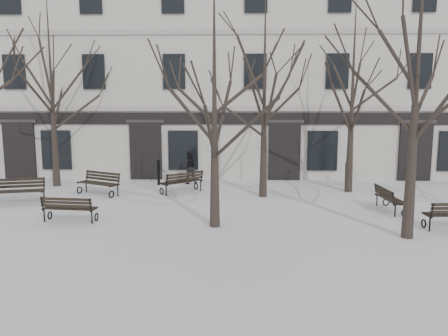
{
  "coord_description": "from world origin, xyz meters",
  "views": [
    {
      "loc": [
        1.1,
        -13.94,
        3.87
      ],
      "look_at": [
        0.61,
        3.0,
        1.34
      ],
      "focal_mm": 35.0,
      "sensor_mm": 36.0,
      "label": 1
    }
  ],
  "objects_px": {
    "tree_2": "(420,35)",
    "bench_5": "(389,198)",
    "tree_1": "(214,73)",
    "bench_1": "(69,208)",
    "bench_4": "(182,181)",
    "bench_0": "(18,190)",
    "bench_3": "(99,182)"
  },
  "relations": [
    {
      "from": "tree_2",
      "to": "bench_5",
      "type": "xyz_separation_m",
      "value": [
        0.54,
        3.15,
        -5.23
      ]
    },
    {
      "from": "tree_1",
      "to": "bench_1",
      "type": "xyz_separation_m",
      "value": [
        -4.79,
        0.36,
        -4.29
      ]
    },
    {
      "from": "bench_4",
      "to": "bench_5",
      "type": "relative_size",
      "value": 1.04
    },
    {
      "from": "tree_1",
      "to": "tree_2",
      "type": "bearing_deg",
      "value": -10.08
    },
    {
      "from": "tree_2",
      "to": "tree_1",
      "type": "bearing_deg",
      "value": 169.92
    },
    {
      "from": "tree_1",
      "to": "bench_0",
      "type": "height_order",
      "value": "tree_1"
    },
    {
      "from": "bench_1",
      "to": "bench_5",
      "type": "xyz_separation_m",
      "value": [
        10.97,
        1.78,
        0.0
      ]
    },
    {
      "from": "bench_4",
      "to": "bench_5",
      "type": "height_order",
      "value": "bench_4"
    },
    {
      "from": "tree_1",
      "to": "bench_3",
      "type": "relative_size",
      "value": 3.81
    },
    {
      "from": "bench_0",
      "to": "bench_3",
      "type": "xyz_separation_m",
      "value": [
        2.61,
        1.82,
        -0.01
      ]
    },
    {
      "from": "tree_2",
      "to": "bench_0",
      "type": "relative_size",
      "value": 4.44
    },
    {
      "from": "bench_0",
      "to": "bench_1",
      "type": "distance_m",
      "value": 3.9
    },
    {
      "from": "bench_4",
      "to": "bench_5",
      "type": "xyz_separation_m",
      "value": [
        7.84,
        -2.99,
        -0.04
      ]
    },
    {
      "from": "bench_1",
      "to": "bench_4",
      "type": "relative_size",
      "value": 0.97
    },
    {
      "from": "tree_2",
      "to": "bench_4",
      "type": "relative_size",
      "value": 4.96
    },
    {
      "from": "bench_1",
      "to": "bench_3",
      "type": "height_order",
      "value": "bench_3"
    },
    {
      "from": "tree_2",
      "to": "bench_1",
      "type": "xyz_separation_m",
      "value": [
        -10.43,
        1.36,
        -5.24
      ]
    },
    {
      "from": "bench_0",
      "to": "bench_3",
      "type": "height_order",
      "value": "bench_0"
    },
    {
      "from": "bench_1",
      "to": "bench_3",
      "type": "bearing_deg",
      "value": -79.45
    },
    {
      "from": "tree_2",
      "to": "bench_5",
      "type": "relative_size",
      "value": 5.14
    },
    {
      "from": "bench_4",
      "to": "bench_5",
      "type": "bearing_deg",
      "value": 118.8
    },
    {
      "from": "bench_3",
      "to": "bench_4",
      "type": "relative_size",
      "value": 1.09
    },
    {
      "from": "tree_2",
      "to": "bench_0",
      "type": "xyz_separation_m",
      "value": [
        -13.41,
        3.88,
        -5.17
      ]
    },
    {
      "from": "tree_2",
      "to": "bench_5",
      "type": "bearing_deg",
      "value": 80.34
    },
    {
      "from": "tree_2",
      "to": "bench_3",
      "type": "distance_m",
      "value": 13.27
    },
    {
      "from": "tree_1",
      "to": "bench_3",
      "type": "xyz_separation_m",
      "value": [
        -5.16,
        4.7,
        -4.24
      ]
    },
    {
      "from": "tree_1",
      "to": "bench_0",
      "type": "bearing_deg",
      "value": 159.69
    },
    {
      "from": "tree_1",
      "to": "tree_2",
      "type": "distance_m",
      "value": 5.81
    },
    {
      "from": "tree_1",
      "to": "bench_4",
      "type": "distance_m",
      "value": 6.87
    },
    {
      "from": "bench_3",
      "to": "tree_2",
      "type": "bearing_deg",
      "value": -0.85
    },
    {
      "from": "bench_4",
      "to": "bench_0",
      "type": "bearing_deg",
      "value": -20.07
    },
    {
      "from": "tree_1",
      "to": "bench_5",
      "type": "height_order",
      "value": "tree_1"
    }
  ]
}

